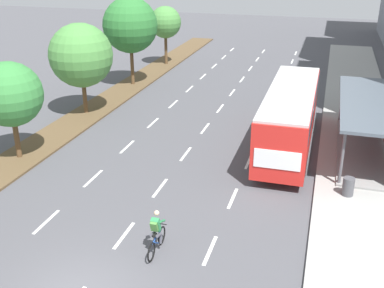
% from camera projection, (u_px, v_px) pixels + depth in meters
% --- Properties ---
extents(median_strip, '(2.60, 52.00, 0.12)m').
position_uv_depth(median_strip, '(112.00, 98.00, 34.97)').
color(median_strip, brown).
rests_on(median_strip, ground).
extents(sidewalk_right, '(4.50, 52.00, 0.15)m').
position_uv_depth(sidewalk_right, '(358.00, 121.00, 30.38)').
color(sidewalk_right, '#9E9E99').
rests_on(sidewalk_right, ground).
extents(lane_divider_left, '(0.14, 47.14, 0.01)m').
position_uv_depth(lane_divider_left, '(164.00, 113.00, 32.04)').
color(lane_divider_left, white).
rests_on(lane_divider_left, ground).
extents(lane_divider_center, '(0.14, 47.14, 0.01)m').
position_uv_depth(lane_divider_center, '(213.00, 118.00, 31.12)').
color(lane_divider_center, white).
rests_on(lane_divider_center, ground).
extents(lane_divider_right, '(0.14, 47.14, 0.01)m').
position_uv_depth(lane_divider_right, '(265.00, 123.00, 30.21)').
color(lane_divider_right, white).
rests_on(lane_divider_right, ground).
extents(bus_shelter, '(2.90, 10.01, 2.86)m').
position_uv_depth(bus_shelter, '(371.00, 121.00, 25.04)').
color(bus_shelter, gray).
rests_on(bus_shelter, sidewalk_right).
extents(bus, '(2.54, 11.29, 3.37)m').
position_uv_depth(bus, '(290.00, 112.00, 25.82)').
color(bus, red).
rests_on(bus, ground).
extents(cyclist, '(0.46, 1.82, 1.71)m').
position_uv_depth(cyclist, '(156.00, 234.00, 17.10)').
color(cyclist, black).
rests_on(cyclist, ground).
extents(median_tree_second, '(3.35, 3.35, 5.14)m').
position_uv_depth(median_tree_second, '(10.00, 95.00, 23.73)').
color(median_tree_second, brown).
rests_on(median_tree_second, median_strip).
extents(median_tree_third, '(4.16, 4.16, 5.97)m').
position_uv_depth(median_tree_third, '(81.00, 56.00, 30.32)').
color(median_tree_third, brown).
rests_on(median_tree_third, median_strip).
extents(median_tree_fourth, '(4.34, 4.34, 6.90)m').
position_uv_depth(median_tree_fourth, '(130.00, 25.00, 36.67)').
color(median_tree_fourth, brown).
rests_on(median_tree_fourth, median_strip).
extents(median_tree_fifth, '(2.95, 2.95, 5.40)m').
position_uv_depth(median_tree_fifth, '(165.00, 22.00, 43.65)').
color(median_tree_fifth, brown).
rests_on(median_tree_fifth, median_strip).
extents(trash_bin, '(0.52, 0.52, 0.85)m').
position_uv_depth(trash_bin, '(348.00, 187.00, 20.94)').
color(trash_bin, '#4C4C51').
rests_on(trash_bin, sidewalk_right).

